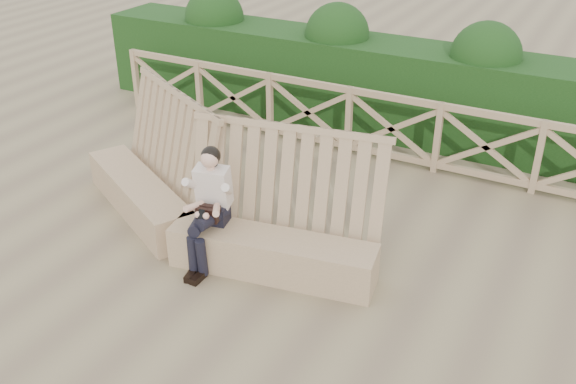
% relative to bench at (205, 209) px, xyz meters
% --- Properties ---
extents(ground, '(60.00, 60.00, 0.00)m').
position_rel_bench_xyz_m(ground, '(1.24, -0.32, -0.41)').
color(ground, brown).
rests_on(ground, ground).
extents(bench, '(4.62, 1.82, 1.62)m').
position_rel_bench_xyz_m(bench, '(0.00, 0.00, 0.00)').
color(bench, '#896E4E').
rests_on(bench, ground).
extents(woman, '(0.45, 0.86, 1.42)m').
position_rel_bench_xyz_m(woman, '(0.35, -0.37, 0.37)').
color(woman, black).
rests_on(woman, ground).
extents(guardrail, '(10.10, 0.09, 1.10)m').
position_rel_bench_xyz_m(guardrail, '(1.24, 3.18, 0.14)').
color(guardrail, '#967757').
rests_on(guardrail, ground).
extents(hedge, '(12.00, 1.20, 1.50)m').
position_rel_bench_xyz_m(hedge, '(1.24, 4.38, 0.34)').
color(hedge, black).
rests_on(hedge, ground).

